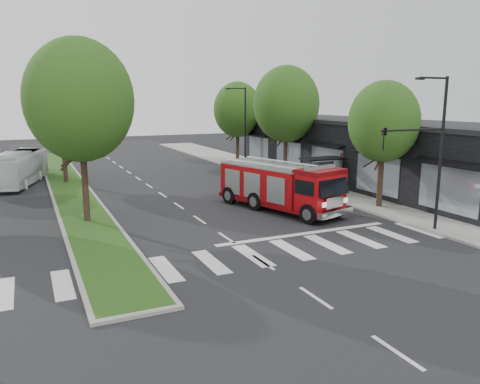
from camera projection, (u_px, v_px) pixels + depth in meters
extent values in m
plane|color=black|center=(226.00, 238.00, 23.57)|extent=(140.00, 140.00, 0.00)
cube|color=gray|center=(321.00, 186.00, 37.60)|extent=(5.00, 80.00, 0.15)
cube|color=gray|center=(68.00, 187.00, 37.14)|extent=(3.00, 50.00, 0.14)
cube|color=#244213|center=(68.00, 186.00, 37.13)|extent=(2.60, 49.50, 0.02)
cube|color=black|center=(367.00, 153.00, 38.97)|extent=(8.00, 30.00, 5.00)
cylinder|color=black|center=(310.00, 178.00, 33.95)|extent=(0.08, 0.08, 2.50)
cylinder|color=black|center=(342.00, 176.00, 35.09)|extent=(0.08, 0.08, 2.50)
cylinder|color=black|center=(302.00, 176.00, 35.01)|extent=(0.08, 0.08, 2.50)
cylinder|color=black|center=(333.00, 173.00, 36.16)|extent=(0.08, 0.08, 2.50)
cube|color=black|center=(322.00, 159.00, 34.80)|extent=(3.20, 1.60, 0.12)
cube|color=#8C99A5|center=(317.00, 174.00, 35.67)|extent=(2.80, 0.04, 1.80)
cube|color=black|center=(322.00, 185.00, 35.19)|extent=(2.40, 0.40, 0.08)
cylinder|color=black|center=(380.00, 179.00, 29.71)|extent=(0.36, 0.36, 3.74)
ellipsoid|color=#14390F|center=(384.00, 121.00, 29.00)|extent=(4.40, 4.40, 5.06)
cylinder|color=black|center=(285.00, 155.00, 40.34)|extent=(0.36, 0.36, 4.40)
ellipsoid|color=#14390F|center=(286.00, 104.00, 39.51)|extent=(5.60, 5.60, 6.44)
cylinder|color=black|center=(237.00, 147.00, 49.30)|extent=(0.36, 0.36, 3.96)
ellipsoid|color=#14390F|center=(237.00, 110.00, 48.55)|extent=(5.00, 5.00, 5.75)
cylinder|color=black|center=(85.00, 183.00, 26.01)|extent=(0.36, 0.36, 4.62)
ellipsoid|color=#14390F|center=(80.00, 100.00, 25.14)|extent=(5.80, 5.80, 6.67)
cylinder|color=black|center=(64.00, 157.00, 38.51)|extent=(0.36, 0.36, 4.40)
ellipsoid|color=#14390F|center=(61.00, 104.00, 37.68)|extent=(5.60, 5.60, 6.44)
cylinder|color=black|center=(441.00, 156.00, 23.98)|extent=(0.16, 0.16, 8.00)
cylinder|color=black|center=(434.00, 78.00, 22.86)|extent=(1.80, 0.10, 0.10)
cube|color=black|center=(420.00, 79.00, 22.50)|extent=(0.45, 0.20, 0.12)
cylinder|color=black|center=(413.00, 130.00, 22.89)|extent=(4.00, 0.10, 0.10)
imported|color=black|center=(384.00, 139.00, 22.23)|extent=(0.18, 0.22, 1.10)
cylinder|color=black|center=(245.00, 130.00, 44.93)|extent=(0.16, 0.16, 8.00)
cylinder|color=black|center=(237.00, 88.00, 43.81)|extent=(1.80, 0.10, 0.10)
cube|color=black|center=(228.00, 89.00, 43.45)|extent=(0.45, 0.20, 0.12)
cube|color=#630508|center=(279.00, 202.00, 29.52)|extent=(4.99, 9.21, 0.26)
cube|color=#98080D|center=(269.00, 183.00, 29.93)|extent=(4.40, 7.20, 2.10)
cube|color=#98080D|center=(319.00, 192.00, 26.89)|extent=(3.05, 2.55, 2.21)
cube|color=#B2B2B7|center=(270.00, 166.00, 29.72)|extent=(4.40, 7.20, 0.13)
cylinder|color=#B2B2B7|center=(259.00, 164.00, 29.07)|extent=(1.86, 6.09, 0.11)
cylinder|color=#B2B2B7|center=(280.00, 161.00, 30.28)|extent=(1.86, 6.09, 0.11)
cube|color=silver|center=(336.00, 213.00, 26.19)|extent=(2.73, 1.12, 0.37)
cube|color=#8C99A5|center=(320.00, 168.00, 26.62)|extent=(2.32, 1.00, 0.19)
cylinder|color=black|center=(309.00, 214.00, 26.08)|extent=(0.68, 1.21, 1.16)
cylinder|color=black|center=(336.00, 208.00, 27.64)|extent=(0.68, 1.21, 1.16)
cylinder|color=black|center=(256.00, 201.00, 29.36)|extent=(0.68, 1.21, 1.16)
cylinder|color=black|center=(282.00, 196.00, 30.91)|extent=(0.68, 1.21, 1.16)
cylinder|color=black|center=(230.00, 195.00, 31.23)|extent=(0.68, 1.21, 1.16)
cylinder|color=black|center=(256.00, 191.00, 32.78)|extent=(0.68, 1.21, 1.16)
imported|color=white|center=(19.00, 168.00, 38.28)|extent=(4.77, 10.15, 2.75)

